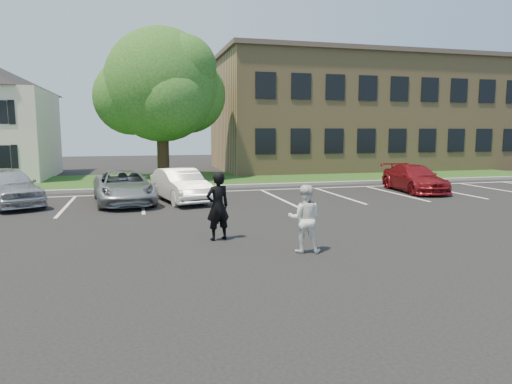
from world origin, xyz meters
TOP-DOWN VIEW (x-y plane):
  - ground_plane at (0.00, 0.00)m, footprint 90.00×90.00m
  - curb at (0.00, 12.00)m, footprint 40.00×0.30m
  - grass_strip at (0.00, 16.00)m, footprint 44.00×8.00m
  - stall_lines at (1.40, 8.95)m, footprint 34.00×5.36m
  - office_building at (14.00, 21.99)m, footprint 22.40×10.40m
  - tree at (-1.34, 17.45)m, footprint 7.80×7.20m
  - man_black_suit at (-0.98, 1.17)m, footprint 0.74×0.59m
  - man_white_shirt at (0.76, -0.54)m, footprint 0.92×0.81m
  - car_silver_west at (-7.71, 8.52)m, footprint 3.56×4.61m
  - car_silver_minivan at (-3.49, 8.16)m, footprint 2.66×4.84m
  - car_white_sedan at (-1.29, 8.03)m, footprint 2.31×4.25m
  - car_red_compact at (9.62, 8.36)m, footprint 2.15×4.43m

SIDE VIEW (x-z plane):
  - ground_plane at x=0.00m, z-range 0.00..0.00m
  - stall_lines at x=1.40m, z-range 0.00..0.01m
  - grass_strip at x=0.00m, z-range 0.00..0.08m
  - curb at x=0.00m, z-range 0.00..0.15m
  - car_red_compact at x=9.62m, z-range 0.00..1.24m
  - car_silver_minivan at x=-3.49m, z-range 0.00..1.28m
  - car_white_sedan at x=-1.29m, z-range 0.00..1.33m
  - car_silver_west at x=-7.71m, z-range 0.00..1.47m
  - man_white_shirt at x=0.76m, z-range 0.00..1.59m
  - man_black_suit at x=-0.98m, z-range 0.00..1.78m
  - office_building at x=14.00m, z-range 0.01..8.31m
  - tree at x=-1.34m, z-range 0.95..9.75m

